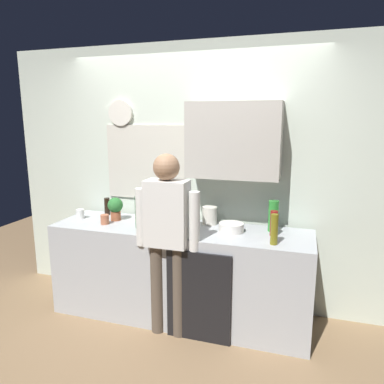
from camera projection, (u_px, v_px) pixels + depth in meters
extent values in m
plane|color=#8C6D4C|center=(169.00, 332.00, 3.19)|extent=(8.00, 8.00, 0.00)
cube|color=#B2B7BC|center=(179.00, 273.00, 3.38)|extent=(2.41, 0.64, 0.89)
cube|color=black|center=(198.00, 298.00, 3.00)|extent=(0.56, 0.02, 0.80)
cube|color=silver|center=(193.00, 177.00, 3.61)|extent=(4.01, 0.10, 2.60)
cube|color=beige|center=(146.00, 162.00, 3.68)|extent=(0.86, 0.02, 0.76)
cube|color=#8CA5C6|center=(146.00, 162.00, 3.68)|extent=(0.80, 0.02, 0.70)
cube|color=#B7B2A8|center=(234.00, 140.00, 3.21)|extent=(0.84, 0.32, 0.68)
cylinder|color=silver|center=(120.00, 113.00, 3.64)|extent=(0.26, 0.03, 0.26)
cube|color=black|center=(163.00, 221.00, 3.47)|extent=(0.20, 0.20, 0.03)
cube|color=silver|center=(165.00, 204.00, 3.50)|extent=(0.18, 0.08, 0.28)
cylinder|color=black|center=(162.00, 215.00, 3.43)|extent=(0.11, 0.11, 0.11)
cylinder|color=black|center=(163.00, 191.00, 3.41)|extent=(0.17, 0.17, 0.03)
cylinder|color=brown|center=(187.00, 215.00, 3.31)|extent=(0.06, 0.06, 0.23)
cylinder|color=maroon|center=(274.00, 223.00, 3.05)|extent=(0.06, 0.06, 0.22)
cylinder|color=black|center=(107.00, 206.00, 3.74)|extent=(0.06, 0.06, 0.18)
cylinder|color=#195923|center=(139.00, 212.00, 3.27)|extent=(0.07, 0.07, 0.30)
cylinder|color=olive|center=(274.00, 229.00, 2.84)|extent=(0.06, 0.06, 0.25)
cylinder|color=#2D8C33|center=(273.00, 216.00, 3.17)|extent=(0.09, 0.09, 0.28)
cylinder|color=#B26647|center=(105.00, 219.00, 3.41)|extent=(0.08, 0.08, 0.09)
cylinder|color=white|center=(80.00, 214.00, 3.60)|extent=(0.08, 0.08, 0.09)
cylinder|color=yellow|center=(145.00, 216.00, 3.52)|extent=(0.07, 0.07, 0.08)
cylinder|color=white|center=(231.00, 227.00, 3.17)|extent=(0.22, 0.22, 0.08)
cylinder|color=#9E5638|center=(116.00, 216.00, 3.54)|extent=(0.10, 0.10, 0.09)
sphere|color=#2D7233|center=(115.00, 205.00, 3.52)|extent=(0.15, 0.15, 0.15)
cylinder|color=green|center=(147.00, 225.00, 3.13)|extent=(0.06, 0.06, 0.15)
cone|color=white|center=(147.00, 215.00, 3.11)|extent=(0.02, 0.02, 0.03)
cylinder|color=silver|center=(210.00, 215.00, 3.40)|extent=(0.14, 0.14, 0.17)
cylinder|color=brown|center=(158.00, 288.00, 3.14)|extent=(0.12, 0.12, 0.82)
cylinder|color=brown|center=(179.00, 291.00, 3.08)|extent=(0.12, 0.12, 0.82)
cube|color=white|center=(167.00, 213.00, 2.97)|extent=(0.36, 0.20, 0.56)
sphere|color=#A57A59|center=(166.00, 167.00, 2.89)|extent=(0.22, 0.22, 0.22)
cylinder|color=white|center=(141.00, 217.00, 3.05)|extent=(0.09, 0.09, 0.50)
cylinder|color=white|center=(195.00, 222.00, 2.91)|extent=(0.09, 0.09, 0.50)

